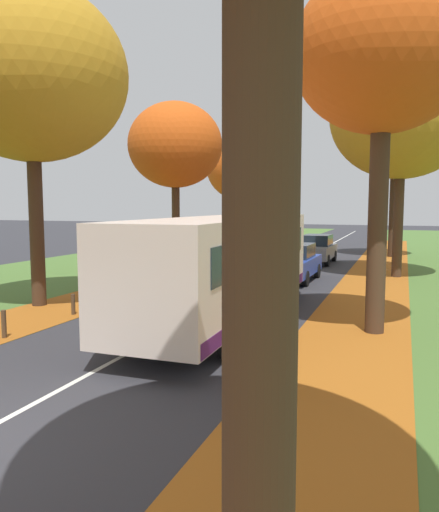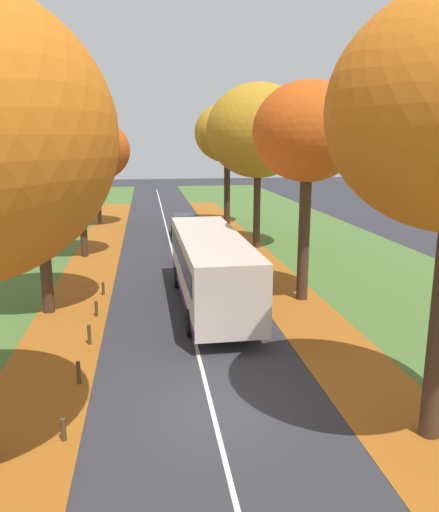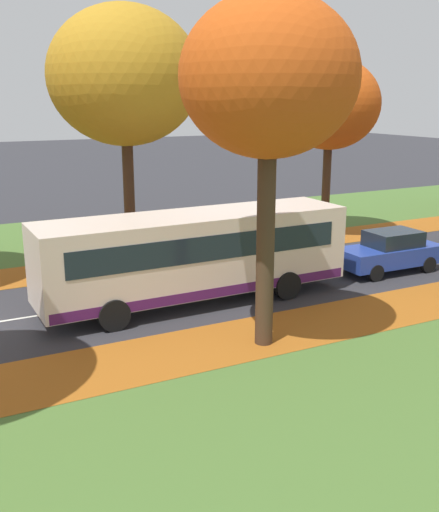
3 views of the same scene
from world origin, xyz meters
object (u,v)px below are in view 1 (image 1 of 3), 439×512
tree_right_mid (402,115)px  car_blue_lead (294,262)px  tree_right_far (396,140)px  bollard_third (4,324)px  tree_left_near (31,75)px  tree_left_far (244,168)px  tree_left_mid (175,146)px  car_grey_following (317,249)px  bollard_fifth (124,290)px  bollard_fourth (73,304)px  tree_right_near (383,53)px  bus (226,263)px

tree_right_mid → car_blue_lead: (-4.20, -2.81, -6.53)m
tree_right_far → bollard_third: tree_right_far is taller
tree_left_near → tree_left_far: tree_left_near is taller
tree_left_mid → car_grey_following: (6.38, 5.28, -5.48)m
bollard_fifth → car_blue_lead: (4.82, 6.24, 0.52)m
tree_right_mid → bollard_third: (-9.04, -14.69, -6.99)m
bollard_fifth → car_grey_following: (4.68, 13.25, 0.52)m
tree_right_far → car_grey_following: 9.16m
bollard_fourth → tree_right_far: bearing=67.8°
tree_right_mid → car_grey_following: (-4.34, 4.21, -6.53)m
tree_left_far → bollard_fifth: (1.82, -19.77, -5.71)m
bollard_third → bollard_fourth: bearing=90.5°
tree_left_mid → car_grey_following: tree_left_mid is taller
tree_right_mid → car_grey_following: bearing=135.9°
tree_right_near → car_blue_lead: bearing=115.3°
tree_left_far → car_blue_lead: tree_left_far is taller
bollard_third → bollard_fourth: 2.82m
tree_left_near → bus: (6.61, -0.04, -5.73)m
tree_right_mid → bollard_fourth: (-9.07, -11.87, -7.02)m
tree_right_mid → tree_left_far: bearing=135.3°
bus → car_grey_following: size_ratio=2.47×
tree_right_far → tree_left_mid: bearing=-134.8°
car_grey_following → bus: bearing=-90.3°
tree_left_mid → bollard_fifth: (1.70, -7.97, -6.00)m
tree_left_far → tree_right_near: size_ratio=0.92×
tree_right_far → car_grey_following: (-3.92, -5.09, -6.53)m
tree_right_mid → bus: tree_right_mid is taller
bollard_third → bus: bus is taller
tree_right_far → bollard_third: (-8.62, -23.99, -6.98)m
tree_left_mid → bollard_third: 14.95m
tree_left_mid → tree_right_far: bearing=45.2°
tree_left_near → tree_left_far: bearing=89.5°
tree_right_far → bollard_fourth: size_ratio=15.34×
tree_left_near → bollard_third: bearing=-61.4°
car_grey_following → tree_right_mid: bearing=-44.1°
car_blue_lead → tree_right_far: bearing=72.7°
bollard_fourth → bus: bearing=9.3°
tree_left_near → tree_right_near: size_ratio=1.11×
bollard_third → bollard_fourth: size_ratio=1.12×
bollard_third → car_blue_lead: bearing=67.8°
tree_right_near → tree_right_far: (-0.05, 20.19, 0.28)m
tree_left_far → car_grey_following: bearing=-45.1°
bollard_fifth → tree_right_far: bearing=64.9°
bollard_fifth → bus: bus is taller
tree_left_mid → tree_right_far: 14.65m
bollard_fourth → car_grey_following: car_grey_following is taller
bollard_fourth → car_blue_lead: 10.30m
tree_right_far → tree_right_near: bearing=-89.9°
tree_left_far → car_blue_lead: (6.64, -13.53, -5.20)m
tree_left_far → tree_right_mid: bearing=-44.7°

